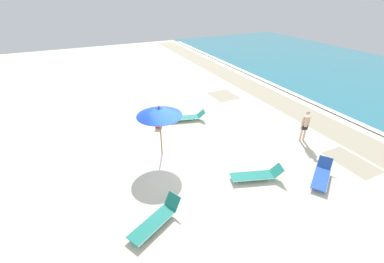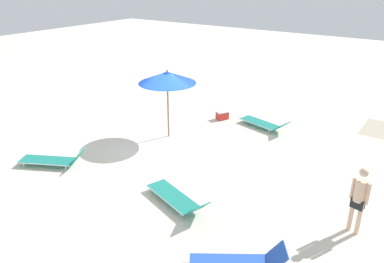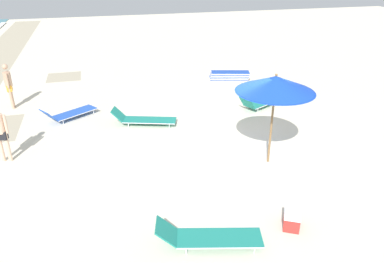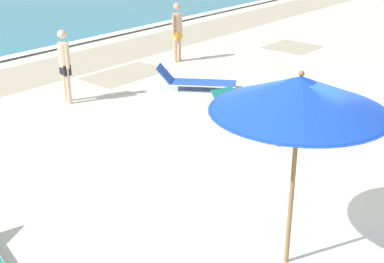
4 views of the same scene
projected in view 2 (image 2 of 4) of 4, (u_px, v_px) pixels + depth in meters
ground_plane at (165, 153)px, 13.39m from camera, size 60.00×60.00×0.16m
beach_umbrella at (167, 78)px, 13.69m from camera, size 2.14×2.14×2.63m
sun_lounger_under_umbrella at (264, 123)px, 15.27m from camera, size 1.12×2.26×0.55m
sun_lounger_beside_umbrella at (54, 159)px, 12.31m from camera, size 1.54×2.21×0.63m
sun_lounger_near_water_left at (177, 198)px, 10.20m from camera, size 1.27×2.31×0.57m
sun_lounger_near_water_right at (239, 262)px, 7.94m from camera, size 1.63×2.02×0.60m
beachgoer_wading_adult at (359, 197)px, 8.85m from camera, size 0.27×0.44×1.76m
cooler_box at (222, 115)px, 16.24m from camera, size 0.61×0.55×0.37m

